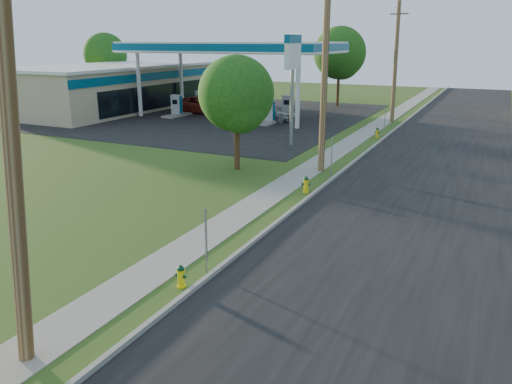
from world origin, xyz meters
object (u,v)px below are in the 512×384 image
Objects in this scene: fuel_pump_sw at (201,103)px; hydrant_near at (181,276)px; tree_verge at (237,97)px; fuel_pump_se at (287,109)px; car_red at (201,105)px; price_pylon at (293,59)px; tree_back at (106,56)px; utility_pole_mid at (325,73)px; fuel_pump_nw at (177,108)px; utility_pole_far at (395,63)px; car_silver at (268,113)px; hydrant_mid at (306,184)px; utility_pole_near at (11,139)px; fuel_pump_ne at (269,114)px; tree_lot at (340,55)px; hydrant_far at (377,133)px.

hydrant_near is (18.56, -30.86, -0.40)m from fuel_pump_sw.
fuel_pump_sw is at bearing 126.70° from tree_verge.
fuel_pump_se reaches higher than car_red.
tree_verge is at bearing -90.95° from price_pylon.
tree_back reaches higher than fuel_pump_se.
hydrant_near is at bearing -142.71° from car_red.
car_red is at bearing 137.25° from utility_pole_mid.
fuel_pump_nw is 0.55× the size of tree_verge.
utility_pole_far is 32.18m from hydrant_near.
tree_verge reaches higher than car_silver.
tree_back reaches higher than hydrant_mid.
hydrant_mid is (-0.04, 9.91, 0.05)m from hydrant_near.
fuel_pump_ne is at bearing 106.02° from utility_pole_near.
car_red reaches higher than hydrant_mid.
fuel_pump_ne is 4.82× the size of hydrant_near.
fuel_pump_sw is at bearing 180.00° from fuel_pump_se.
tree_back is 9.70× the size of hydrant_mid.
tree_lot is 26.69m from tree_back.
tree_back is at bearing 143.09° from hydrant_mid.
utility_pole_mid reaches higher than utility_pole_near.
hydrant_mid reaches higher than hydrant_far.
tree_lot reaches higher than fuel_pump_ne.
tree_lot reaches higher than fuel_pump_se.
fuel_pump_nw is at bearing -164.39° from utility_pole_far.
tree_lot is at bearing 105.04° from utility_pole_mid.
utility_pole_near is at bearing -92.56° from hydrant_mid.
utility_pole_far is at bearing -49.18° from tree_lot.
utility_pole_near is 1.62× the size of tree_verge.
utility_pole_near is 14.75m from hydrant_mid.
hydrant_far is (9.42, -2.42, -0.37)m from fuel_pump_ne.
tree_verge is (13.88, -14.62, 3.05)m from fuel_pump_nw.
utility_pole_mid is at bearing -126.35° from car_red.
fuel_pump_sw is 16.56m from tree_back.
utility_pole_far is 8.67m from hydrant_far.
tree_verge is at bearing 153.39° from hydrant_mid.
tree_verge is at bearing -75.31° from fuel_pump_se.
hydrant_mid is (4.53, -9.45, -5.06)m from price_pylon.
hydrant_mid is at bearing -160.21° from car_silver.
tree_verge is (13.88, -18.62, 3.05)m from fuel_pump_sw.
car_red is 7.89m from car_silver.
fuel_pump_se is at bearing 107.22° from hydrant_near.
car_silver is (-0.50, 0.93, -0.04)m from fuel_pump_ne.
utility_pole_near is at bearing -80.96° from tree_lot.
utility_pole_mid reaches higher than fuel_pump_nw.
fuel_pump_nw and fuel_pump_sw have the same top height.
fuel_pump_se is (-8.90, -1.00, -4.08)m from utility_pole_far.
tree_back reaches higher than fuel_pump_sw.
tree_lot is 13.19m from car_silver.
tree_lot is at bearing 115.87° from hydrant_far.
fuel_pump_se is 4.20× the size of hydrant_mid.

